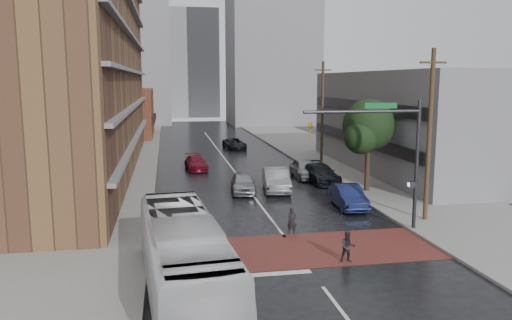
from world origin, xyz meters
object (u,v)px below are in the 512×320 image
object	(u,v)px
suv_travel	(235,144)
car_parked_mid	(320,174)
car_travel_a	(243,183)
car_parked_near	(348,197)
car_parked_far	(305,168)
transit_bus	(184,258)
pedestrian_b	(348,247)
car_travel_b	(276,180)
car_travel_c	(196,163)
pedestrian_a	(292,221)

from	to	relation	value
suv_travel	car_parked_mid	bearing A→B (deg)	-85.62
car_travel_a	car_parked_mid	distance (m)	7.15
car_parked_near	car_parked_mid	bearing A→B (deg)	89.29
car_travel_a	car_parked_far	distance (m)	7.61
transit_bus	car_parked_far	xyz separation A→B (m)	(10.98, 22.24, -0.77)
pedestrian_b	car_parked_mid	bearing A→B (deg)	82.96
pedestrian_b	car_parked_mid	world-z (taller)	car_parked_mid
car_travel_b	car_parked_far	distance (m)	5.74
pedestrian_b	suv_travel	bearing A→B (deg)	96.30
pedestrian_b	car_travel_c	world-z (taller)	pedestrian_b
transit_bus	pedestrian_a	bearing A→B (deg)	44.60
pedestrian_a	car_travel_b	xyz separation A→B (m)	(1.48, 10.61, 0.13)
car_travel_a	car_parked_mid	world-z (taller)	car_parked_mid
pedestrian_a	car_parked_far	world-z (taller)	car_parked_far
transit_bus	pedestrian_a	size ratio (longest dim) A/B	7.82
transit_bus	car_travel_b	world-z (taller)	transit_bus
car_travel_a	car_travel_b	xyz separation A→B (m)	(2.54, 0.09, 0.11)
car_travel_a	car_travel_b	size ratio (longest dim) A/B	0.84
transit_bus	pedestrian_b	world-z (taller)	transit_bus
transit_bus	pedestrian_a	xyz separation A→B (m)	(6.01, 7.06, -0.86)
car_travel_b	car_parked_near	distance (m)	6.75
car_travel_c	suv_travel	distance (m)	14.49
transit_bus	car_parked_mid	size ratio (longest dim) A/B	2.20
pedestrian_a	pedestrian_b	size ratio (longest dim) A/B	1.02
pedestrian_b	car_parked_mid	size ratio (longest dim) A/B	0.28
pedestrian_a	car_parked_far	bearing A→B (deg)	81.71
pedestrian_b	car_travel_c	distance (m)	25.79
car_travel_a	car_travel_c	bearing A→B (deg)	111.18
pedestrian_a	car_travel_a	bearing A→B (deg)	105.59
car_travel_a	car_parked_far	size ratio (longest dim) A/B	0.92
car_travel_b	car_travel_c	size ratio (longest dim) A/B	1.16
pedestrian_b	car_parked_near	bearing A→B (deg)	75.78
car_travel_c	car_parked_far	xyz separation A→B (m)	(8.87, -5.54, 0.16)
car_parked_near	pedestrian_a	bearing A→B (deg)	-131.82
car_travel_a	car_travel_b	bearing A→B (deg)	7.58
car_travel_b	car_travel_c	distance (m)	11.45
car_travel_a	car_travel_b	distance (m)	2.54
transit_bus	car_parked_far	bearing A→B (deg)	58.75
car_travel_b	suv_travel	distance (m)	23.53
car_travel_a	car_travel_c	world-z (taller)	car_travel_a
pedestrian_b	car_parked_far	xyz separation A→B (m)	(3.50, 19.68, 0.09)
car_parked_far	car_parked_mid	bearing A→B (deg)	-71.03
car_parked_near	pedestrian_b	bearing A→B (deg)	-106.68
transit_bus	car_parked_far	distance (m)	24.81
car_travel_c	suv_travel	xyz separation A→B (m)	(5.44, 13.43, 0.01)
car_travel_b	car_parked_mid	distance (m)	4.81
pedestrian_b	car_parked_far	bearing A→B (deg)	86.32
car_travel_a	car_parked_near	world-z (taller)	car_parked_near
suv_travel	car_parked_near	distance (m)	29.50
car_travel_c	car_parked_mid	size ratio (longest dim) A/B	0.86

